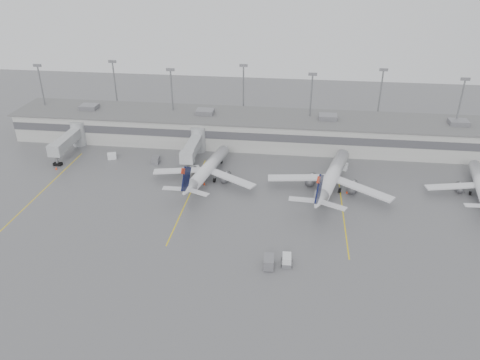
# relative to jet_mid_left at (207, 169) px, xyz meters

# --- Properties ---
(ground) EXTENTS (260.00, 260.00, 0.00)m
(ground) POSITION_rel_jet_mid_left_xyz_m (14.78, -32.58, -2.99)
(ground) COLOR #58585A
(ground) RESTS_ON ground
(terminal) EXTENTS (152.00, 17.00, 9.45)m
(terminal) POSITION_rel_jet_mid_left_xyz_m (14.77, 25.40, 1.18)
(terminal) COLOR #A6A6A1
(terminal) RESTS_ON ground
(light_masts) EXTENTS (142.40, 8.00, 20.60)m
(light_masts) POSITION_rel_jet_mid_left_xyz_m (14.78, 31.17, 9.03)
(light_masts) COLOR gray
(light_masts) RESTS_ON ground
(jet_bridge_left) EXTENTS (4.00, 17.20, 7.00)m
(jet_bridge_left) POSITION_rel_jet_mid_left_xyz_m (-40.72, 13.14, 0.88)
(jet_bridge_left) COLOR #989A9D
(jet_bridge_left) RESTS_ON ground
(jet_bridge_right) EXTENTS (4.00, 17.20, 7.00)m
(jet_bridge_right) POSITION_rel_jet_mid_left_xyz_m (-5.72, 13.14, 0.88)
(jet_bridge_right) COLOR #989A9D
(jet_bridge_right) RESTS_ON ground
(stand_markings) EXTENTS (105.25, 40.00, 0.01)m
(stand_markings) POSITION_rel_jet_mid_left_xyz_m (14.78, -8.58, -2.99)
(stand_markings) COLOR yellow
(stand_markings) RESTS_ON ground
(jet_mid_left) EXTENTS (26.10, 29.52, 9.63)m
(jet_mid_left) POSITION_rel_jet_mid_left_xyz_m (0.00, 0.00, 0.00)
(jet_mid_left) COLOR silver
(jet_mid_left) RESTS_ON ground
(jet_mid_right) EXTENTS (28.83, 32.74, 10.81)m
(jet_mid_right) POSITION_rel_jet_mid_left_xyz_m (30.00, -1.21, 0.37)
(jet_mid_right) COLOR silver
(jet_mid_right) RESTS_ON ground
(baggage_tug) EXTENTS (2.03, 3.03, 1.91)m
(baggage_tug) POSITION_rel_jet_mid_left_xyz_m (20.73, -31.32, -2.25)
(baggage_tug) COLOR silver
(baggage_tug) RESTS_ON ground
(baggage_cart) EXTENTS (1.97, 3.28, 2.06)m
(baggage_cart) POSITION_rel_jet_mid_left_xyz_m (17.53, -32.52, -1.92)
(baggage_cart) COLOR slate
(baggage_cart) RESTS_ON ground
(gse_uld_a) EXTENTS (2.68, 2.25, 1.62)m
(gse_uld_a) POSITION_rel_jet_mid_left_xyz_m (-28.03, 9.22, -2.18)
(gse_uld_a) COLOR silver
(gse_uld_a) RESTS_ON ground
(gse_uld_b) EXTENTS (2.61, 2.25, 1.56)m
(gse_uld_b) POSITION_rel_jet_mid_left_xyz_m (-3.96, 4.10, -2.21)
(gse_uld_b) COLOR silver
(gse_uld_b) RESTS_ON ground
(gse_uld_c) EXTENTS (2.91, 2.41, 1.77)m
(gse_uld_c) POSITION_rel_jet_mid_left_xyz_m (33.58, 10.39, -2.11)
(gse_uld_c) COLOR silver
(gse_uld_c) RESTS_ON ground
(gse_loader) EXTENTS (1.87, 2.91, 1.79)m
(gse_loader) POSITION_rel_jet_mid_left_xyz_m (-15.43, 8.14, -2.10)
(gse_loader) COLOR slate
(gse_loader) RESTS_ON ground
(cone_a) EXTENTS (0.49, 0.49, 0.78)m
(cone_a) POSITION_rel_jet_mid_left_xyz_m (-39.98, 1.02, -2.61)
(cone_a) COLOR #FF3105
(cone_a) RESTS_ON ground
(cone_b) EXTENTS (0.47, 0.47, 0.75)m
(cone_b) POSITION_rel_jet_mid_left_xyz_m (-0.26, -2.55, -2.62)
(cone_b) COLOR #FF3105
(cone_b) RESTS_ON ground
(cone_c) EXTENTS (0.48, 0.48, 0.77)m
(cone_c) POSITION_rel_jet_mid_left_xyz_m (33.79, -2.47, -2.61)
(cone_c) COLOR #FF3105
(cone_c) RESTS_ON ground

